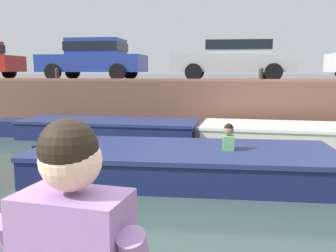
{
  "coord_description": "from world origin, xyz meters",
  "views": [
    {
      "loc": [
        0.56,
        -1.63,
        2.02
      ],
      "look_at": [
        -0.26,
        3.75,
        1.21
      ],
      "focal_mm": 40.0,
      "sensor_mm": 36.0,
      "label": 1
    }
  ],
  "objects_px": {
    "motorboat_passing": "(198,164)",
    "car_centre_silver": "(234,57)",
    "boat_moored_central_cream": "(284,133)",
    "car_left_inner_blue": "(94,58)",
    "boat_moored_west_navy": "(101,129)",
    "mooring_bollard_mid": "(261,74)",
    "mooring_bollard_west": "(57,74)"
  },
  "relations": [
    {
      "from": "mooring_bollard_mid",
      "to": "boat_moored_west_navy",
      "type": "bearing_deg",
      "value": -158.99
    },
    {
      "from": "boat_moored_central_cream",
      "to": "boat_moored_west_navy",
      "type": "bearing_deg",
      "value": -178.4
    },
    {
      "from": "boat_moored_west_navy",
      "to": "motorboat_passing",
      "type": "bearing_deg",
      "value": -50.4
    },
    {
      "from": "mooring_bollard_west",
      "to": "boat_moored_west_navy",
      "type": "bearing_deg",
      "value": -40.34
    },
    {
      "from": "car_left_inner_blue",
      "to": "mooring_bollard_mid",
      "type": "distance_m",
      "value": 6.3
    },
    {
      "from": "motorboat_passing",
      "to": "car_centre_silver",
      "type": "bearing_deg",
      "value": 83.85
    },
    {
      "from": "car_centre_silver",
      "to": "mooring_bollard_west",
      "type": "height_order",
      "value": "car_centre_silver"
    },
    {
      "from": "car_centre_silver",
      "to": "mooring_bollard_mid",
      "type": "height_order",
      "value": "car_centre_silver"
    },
    {
      "from": "motorboat_passing",
      "to": "car_centre_silver",
      "type": "xyz_separation_m",
      "value": [
        0.77,
        7.12,
        2.22
      ]
    },
    {
      "from": "boat_moored_west_navy",
      "to": "motorboat_passing",
      "type": "height_order",
      "value": "motorboat_passing"
    },
    {
      "from": "mooring_bollard_west",
      "to": "car_left_inner_blue",
      "type": "bearing_deg",
      "value": 55.79
    },
    {
      "from": "car_centre_silver",
      "to": "boat_moored_west_navy",
      "type": "bearing_deg",
      "value": -141.27
    },
    {
      "from": "mooring_bollard_west",
      "to": "mooring_bollard_mid",
      "type": "relative_size",
      "value": 1.0
    },
    {
      "from": "boat_moored_west_navy",
      "to": "mooring_bollard_west",
      "type": "distance_m",
      "value": 3.31
    },
    {
      "from": "car_left_inner_blue",
      "to": "boat_moored_west_navy",
      "type": "bearing_deg",
      "value": -68.25
    },
    {
      "from": "car_centre_silver",
      "to": "mooring_bollard_west",
      "type": "relative_size",
      "value": 9.84
    },
    {
      "from": "boat_moored_west_navy",
      "to": "mooring_bollard_mid",
      "type": "height_order",
      "value": "mooring_bollard_mid"
    },
    {
      "from": "boat_moored_west_navy",
      "to": "car_centre_silver",
      "type": "height_order",
      "value": "car_centre_silver"
    },
    {
      "from": "car_centre_silver",
      "to": "mooring_bollard_mid",
      "type": "bearing_deg",
      "value": -57.75
    },
    {
      "from": "car_centre_silver",
      "to": "car_left_inner_blue",
      "type": "bearing_deg",
      "value": -179.99
    },
    {
      "from": "boat_moored_central_cream",
      "to": "mooring_bollard_mid",
      "type": "distance_m",
      "value": 2.45
    },
    {
      "from": "boat_moored_west_navy",
      "to": "mooring_bollard_mid",
      "type": "bearing_deg",
      "value": 21.01
    },
    {
      "from": "boat_moored_west_navy",
      "to": "car_centre_silver",
      "type": "relative_size",
      "value": 1.45
    },
    {
      "from": "boat_moored_west_navy",
      "to": "mooring_bollard_mid",
      "type": "xyz_separation_m",
      "value": [
        4.85,
        1.86,
        1.63
      ]
    },
    {
      "from": "mooring_bollard_west",
      "to": "motorboat_passing",
      "type": "bearing_deg",
      "value": -46.76
    },
    {
      "from": "boat_moored_central_cream",
      "to": "car_left_inner_blue",
      "type": "distance_m",
      "value": 7.68
    },
    {
      "from": "boat_moored_west_navy",
      "to": "mooring_bollard_west",
      "type": "height_order",
      "value": "mooring_bollard_west"
    },
    {
      "from": "car_left_inner_blue",
      "to": "mooring_bollard_mid",
      "type": "bearing_deg",
      "value": -12.37
    },
    {
      "from": "boat_moored_west_navy",
      "to": "motorboat_passing",
      "type": "xyz_separation_m",
      "value": [
        3.23,
        -3.91,
        0.01
      ]
    },
    {
      "from": "motorboat_passing",
      "to": "mooring_bollard_west",
      "type": "bearing_deg",
      "value": 133.24
    },
    {
      "from": "boat_moored_central_cream",
      "to": "car_left_inner_blue",
      "type": "bearing_deg",
      "value": 155.39
    },
    {
      "from": "boat_moored_west_navy",
      "to": "motorboat_passing",
      "type": "relative_size",
      "value": 0.93
    }
  ]
}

